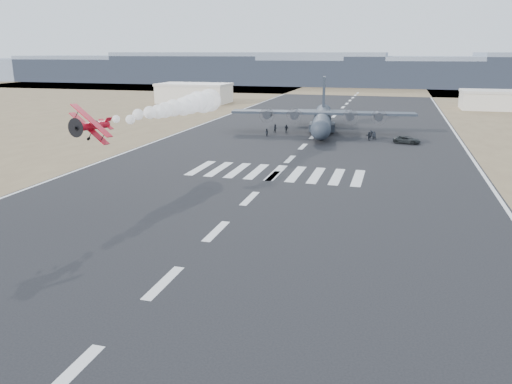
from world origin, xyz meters
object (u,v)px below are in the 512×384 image
at_px(crew_e, 319,134).
at_px(hangar_right, 495,100).
at_px(crew_f, 369,136).
at_px(crew_g, 371,134).
at_px(support_vehicle, 407,140).
at_px(crew_d, 286,129).
at_px(crew_h, 267,133).
at_px(transport_aircraft, 322,118).
at_px(crew_c, 372,135).
at_px(crew_b, 275,129).
at_px(aerobatic_biplane, 91,125).
at_px(crew_a, 374,136).
at_px(hangar_left, 194,93).

bearing_deg(crew_e, hangar_right, -49.61).
xyz_separation_m(crew_e, crew_f, (10.19, -0.00, -0.01)).
relative_size(hangar_right, crew_g, 11.67).
bearing_deg(crew_e, crew_f, -106.19).
bearing_deg(support_vehicle, crew_d, 87.70).
bearing_deg(crew_h, crew_d, 101.02).
height_order(transport_aircraft, crew_h, transport_aircraft).
bearing_deg(hangar_right, crew_c, -117.25).
bearing_deg(transport_aircraft, crew_g, -37.78).
bearing_deg(crew_b, crew_c, -49.77).
distance_m(support_vehicle, crew_c, 7.70).
distance_m(support_vehicle, crew_h, 28.55).
xyz_separation_m(hangar_right, crew_b, (-54.92, -63.01, -2.08)).
height_order(aerobatic_biplane, transport_aircraft, aerobatic_biplane).
bearing_deg(crew_f, support_vehicle, 45.71).
bearing_deg(support_vehicle, crew_f, 89.02).
height_order(crew_d, crew_e, crew_d).
distance_m(hangar_right, crew_h, 88.17).
bearing_deg(crew_g, crew_a, -139.70).
bearing_deg(crew_c, crew_e, -80.96).
bearing_deg(crew_d, aerobatic_biplane, -146.46).
xyz_separation_m(crew_f, crew_g, (0.30, 2.14, 0.01)).
distance_m(hangar_left, crew_c, 88.33).
xyz_separation_m(crew_c, crew_f, (-0.60, -1.95, 0.06)).
relative_size(support_vehicle, crew_h, 3.13).
distance_m(hangar_left, crew_d, 73.51).
bearing_deg(crew_f, crew_d, -136.14).
relative_size(crew_b, crew_d, 0.99).
distance_m(hangar_left, crew_b, 72.30).
bearing_deg(crew_d, crew_g, -57.02).
height_order(aerobatic_biplane, crew_a, aerobatic_biplane).
relative_size(hangar_left, crew_e, 14.00).
bearing_deg(crew_c, hangar_left, -134.50).
relative_size(hangar_left, crew_h, 14.83).
relative_size(crew_a, crew_c, 1.10).
bearing_deg(hangar_right, crew_d, -129.95).
distance_m(crew_e, crew_f, 10.19).
bearing_deg(crew_f, hangar_left, -165.74).
height_order(aerobatic_biplane, crew_b, aerobatic_biplane).
distance_m(crew_b, crew_f, 21.04).
relative_size(hangar_right, crew_c, 12.72).
relative_size(aerobatic_biplane, support_vehicle, 1.00).
bearing_deg(crew_h, transport_aircraft, 81.73).
bearing_deg(crew_b, aerobatic_biplane, -138.37).
bearing_deg(transport_aircraft, crew_e, -92.96).
distance_m(crew_c, crew_f, 2.04).
relative_size(hangar_left, aerobatic_biplane, 4.75).
bearing_deg(crew_e, hangar_left, 24.33).
bearing_deg(aerobatic_biplane, support_vehicle, 62.90).
bearing_deg(crew_b, crew_f, -55.23).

